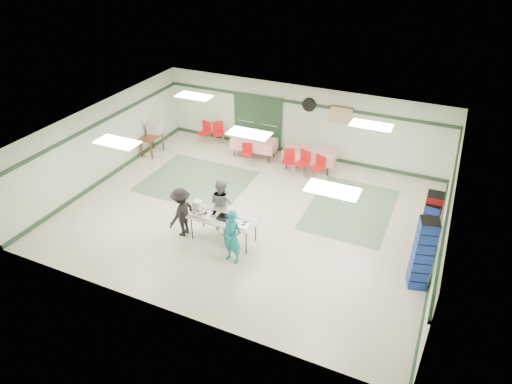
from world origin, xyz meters
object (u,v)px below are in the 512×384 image
at_px(volunteer_grey, 222,204).
at_px(crate_stack_blue_b, 423,254).
at_px(chair_loose_b, 205,130).
at_px(chair_c, 319,165).
at_px(volunteer_teal, 232,237).
at_px(crate_stack_red, 429,224).
at_px(broom, 146,138).
at_px(chair_b, 289,158).
at_px(chair_loose_a, 218,131).
at_px(serving_table, 223,219).
at_px(printer_table, 151,138).
at_px(dining_table_a, 310,154).
at_px(chair_a, 303,160).
at_px(chair_d, 247,151).
at_px(crate_stack_blue_a, 428,230).
at_px(volunteer_dark, 182,212).
at_px(office_printer, 155,128).
at_px(dining_table_b, 254,143).

relative_size(volunteer_grey, crate_stack_blue_b, 0.83).
bearing_deg(chair_loose_b, chair_c, 3.03).
xyz_separation_m(chair_loose_b, crate_stack_blue_b, (8.89, -5.01, 0.41)).
bearing_deg(volunteer_teal, crate_stack_red, 35.97).
bearing_deg(broom, chair_c, -4.29).
bearing_deg(crate_stack_red, volunteer_grey, -167.54).
relative_size(chair_b, chair_loose_a, 0.96).
xyz_separation_m(serving_table, printer_table, (-5.07, 3.70, -0.07)).
distance_m(dining_table_a, chair_a, 0.56).
bearing_deg(chair_c, chair_d, -158.72).
bearing_deg(chair_d, chair_a, -19.88).
height_order(volunteer_grey, crate_stack_red, crate_stack_red).
relative_size(chair_b, crate_stack_blue_a, 0.53).
xyz_separation_m(volunteer_dark, chair_loose_b, (-2.46, 5.58, -0.17)).
distance_m(volunteer_dark, printer_table, 5.51).
distance_m(chair_c, broom, 6.57).
bearing_deg(chair_loose_b, printer_table, -117.62).
relative_size(volunteer_teal, dining_table_a, 0.82).
bearing_deg(chair_b, chair_c, -12.43).
relative_size(chair_b, chair_c, 1.02).
distance_m(dining_table_a, broom, 6.17).
height_order(chair_a, chair_d, chair_a).
relative_size(volunteer_teal, office_printer, 2.92).
distance_m(chair_loose_b, crate_stack_blue_a, 9.65).
height_order(chair_loose_a, printer_table, chair_loose_a).
height_order(volunteer_dark, chair_loose_a, volunteer_dark).
bearing_deg(crate_stack_blue_a, chair_d, 156.63).
relative_size(dining_table_b, printer_table, 1.85).
bearing_deg(broom, printer_table, 55.08).
xyz_separation_m(chair_loose_b, printer_table, (-1.41, -1.65, 0.07)).
height_order(crate_stack_blue_b, printer_table, crate_stack_blue_b).
xyz_separation_m(chair_a, chair_loose_a, (-3.94, 1.04, -0.01)).
bearing_deg(chair_c, crate_stack_blue_a, -15.30).
relative_size(chair_loose_a, broom, 0.66).
distance_m(volunteer_teal, crate_stack_blue_a, 5.15).
height_order(volunteer_dark, dining_table_a, volunteer_dark).
height_order(crate_stack_red, printer_table, crate_stack_red).
distance_m(dining_table_b, chair_a, 2.23).
xyz_separation_m(dining_table_b, printer_table, (-3.69, -1.36, 0.08)).
distance_m(volunteer_dark, chair_b, 4.95).
height_order(serving_table, dining_table_b, dining_table_b).
height_order(volunteer_teal, volunteer_grey, volunteer_grey).
relative_size(chair_d, chair_loose_a, 0.87).
bearing_deg(chair_a, volunteer_dark, -93.68).
xyz_separation_m(printer_table, broom, (-0.08, -0.20, 0.09)).
height_order(serving_table, volunteer_dark, volunteer_dark).
bearing_deg(dining_table_b, chair_loose_a, 161.62).
bearing_deg(chair_loose_b, chair_d, -8.15).
height_order(serving_table, crate_stack_red, crate_stack_red).
relative_size(volunteer_grey, volunteer_dark, 1.09).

